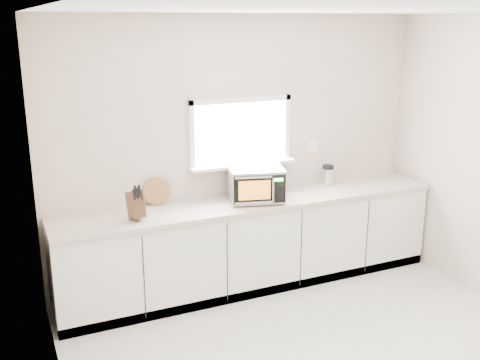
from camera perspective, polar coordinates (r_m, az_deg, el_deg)
back_wall at (r=5.71m, az=0.00°, el=3.07°), size 4.00×0.17×2.70m
cabinets at (r=5.73m, az=1.22°, el=-6.57°), size 3.92×0.60×0.88m
countertop at (r=5.56m, az=1.29°, el=-2.23°), size 3.92×0.64×0.04m
microwave at (r=5.48m, az=1.64°, el=-0.37°), size 0.60×0.52×0.33m
knife_block at (r=5.06m, az=-10.56°, el=-2.44°), size 0.14×0.24×0.33m
cutting_board at (r=5.44m, az=-8.43°, el=-1.12°), size 0.27×0.06×0.27m
coffee_grinder at (r=6.12m, az=8.91°, el=0.52°), size 0.14×0.14×0.22m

